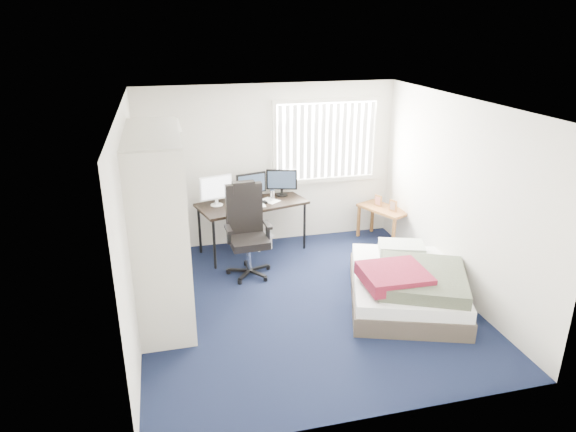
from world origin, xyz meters
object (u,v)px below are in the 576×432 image
at_px(desk, 251,201).
at_px(office_chair, 247,240).
at_px(nightstand, 383,212).
at_px(bed, 407,284).

height_order(desk, office_chair, office_chair).
relative_size(desk, office_chair, 1.34).
relative_size(desk, nightstand, 1.89).
xyz_separation_m(desk, nightstand, (2.11, -0.15, -0.32)).
bearing_deg(nightstand, bed, -104.87).
distance_m(office_chair, nightstand, 2.37).
height_order(office_chair, bed, office_chair).
relative_size(nightstand, bed, 0.43).
bearing_deg(office_chair, desk, 75.04).
bearing_deg(desk, bed, -52.14).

